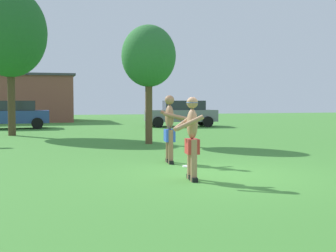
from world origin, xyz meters
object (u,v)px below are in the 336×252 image
object	(u,v)px
player_in_red	(192,134)
car_blue_mid_lot	(11,114)
tree_right_field	(149,57)
player_near	(170,127)
frisbee	(188,166)
car_gray_near_post	(181,113)
tree_left_field	(10,33)

from	to	relation	value
player_in_red	car_blue_mid_lot	distance (m)	18.73
car_blue_mid_lot	tree_right_field	xyz separation A→B (m)	(5.53, -10.57, 2.38)
player_near	tree_right_field	xyz separation A→B (m)	(0.64, 5.08, 2.28)
player_near	frisbee	bearing A→B (deg)	-71.51
player_in_red	frisbee	world-z (taller)	player_in_red
car_blue_mid_lot	tree_right_field	size ratio (longest dim) A/B	0.98
car_gray_near_post	tree_right_field	size ratio (longest dim) A/B	1.02
player_near	car_gray_near_post	bearing A→B (deg)	71.51
player_in_red	car_gray_near_post	distance (m)	18.31
tree_right_field	tree_left_field	bearing A→B (deg)	133.52
player_near	tree_left_field	distance (m)	12.01
frisbee	car_gray_near_post	bearing A→B (deg)	73.17
frisbee	tree_left_field	xyz separation A→B (m)	(-4.76, 11.26, 4.62)
player_near	player_in_red	size ratio (longest dim) A/B	1.03
player_near	car_blue_mid_lot	bearing A→B (deg)	107.35
player_in_red	car_gray_near_post	xyz separation A→B (m)	(5.27, 17.53, -0.11)
car_blue_mid_lot	tree_right_field	world-z (taller)	tree_right_field
frisbee	tree_right_field	bearing A→B (deg)	86.16
tree_left_field	car_blue_mid_lot	bearing A→B (deg)	94.26
player_near	car_gray_near_post	world-z (taller)	player_near
player_in_red	tree_left_field	bearing A→B (deg)	108.14
player_in_red	frisbee	xyz separation A→B (m)	(0.50, 1.75, -0.92)
tree_right_field	car_gray_near_post	bearing A→B (deg)	66.23
car_gray_near_post	player_in_red	bearing A→B (deg)	-106.74
player_near	car_gray_near_post	xyz separation A→B (m)	(5.03, 15.03, -0.11)
player_near	player_in_red	xyz separation A→B (m)	(-0.25, -2.50, 0.00)
player_near	car_gray_near_post	distance (m)	15.85
car_blue_mid_lot	tree_right_field	distance (m)	12.16
tree_right_field	player_in_red	bearing A→B (deg)	-96.71
player_near	tree_left_field	world-z (taller)	tree_left_field
car_gray_near_post	tree_left_field	bearing A→B (deg)	-154.58
car_gray_near_post	tree_left_field	distance (m)	11.22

